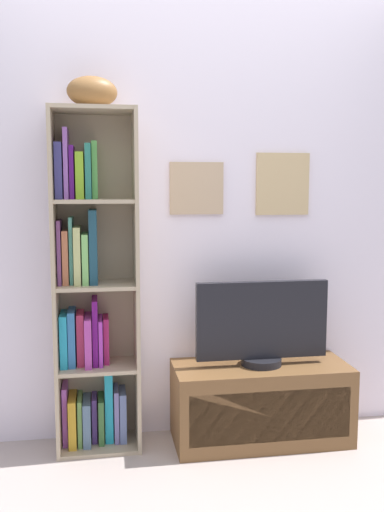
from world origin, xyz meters
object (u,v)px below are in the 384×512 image
football (92,92)px  television (262,324)px  tv_stand (261,403)px  bookshelf (90,298)px

football → television: size_ratio=0.35×
football → tv_stand: size_ratio=0.27×
bookshelf → tv_stand: 1.11m
bookshelf → television: size_ratio=2.48×
bookshelf → television: 0.94m
bookshelf → television: (0.92, -0.09, -0.16)m
bookshelf → football: football is taller
bookshelf → football: 1.06m
football → bookshelf: bearing=138.4°
bookshelf → tv_stand: bookshelf is taller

